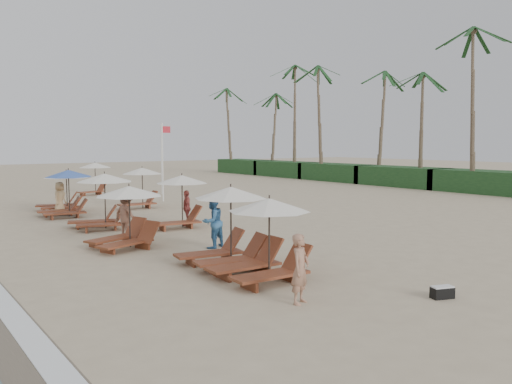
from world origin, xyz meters
TOP-DOWN VIEW (x-y plane):
  - ground at (0.00, 0.00)m, footprint 160.00×160.00m
  - shrub_hedge at (22.00, 14.50)m, footprint 3.20×53.00m
  - palm_row at (21.91, 15.40)m, footprint 7.00×52.00m
  - lounger_station_0 at (-5.29, -2.38)m, footprint 2.67×2.21m
  - lounger_station_1 at (-5.21, -0.43)m, footprint 2.66×2.24m
  - lounger_station_2 at (-6.61, 3.76)m, footprint 2.68×2.47m
  - lounger_station_3 at (-5.86, 8.15)m, footprint 2.68×2.42m
  - lounger_station_4 at (-6.04, 12.63)m, footprint 2.60×2.25m
  - lounger_station_5 at (-5.51, 14.88)m, footprint 2.74×2.51m
  - inland_station_0 at (-3.06, 6.40)m, footprint 2.78×2.24m
  - inland_station_1 at (-1.68, 13.64)m, footprint 2.76×2.24m
  - inland_station_2 at (-1.25, 22.45)m, footprint 2.61×2.24m
  - beachgoer_near at (-5.78, -4.53)m, footprint 0.69×0.59m
  - beachgoer_mid_a at (-4.13, 1.95)m, footprint 1.05×0.91m
  - beachgoer_mid_b at (-5.80, 5.49)m, footprint 1.01×1.30m
  - beachgoer_far_a at (-2.49, 6.81)m, footprint 0.74×0.98m
  - beachgoer_far_b at (-5.95, 13.74)m, footprint 0.95×0.93m
  - duffel_bag at (-2.85, -6.18)m, footprint 0.57×0.42m
  - flag_pole_near at (0.90, 15.99)m, footprint 0.59×0.08m
  - flag_pole_far at (2.91, 20.26)m, footprint 0.60×0.08m

SIDE VIEW (x-z plane):
  - ground at x=0.00m, z-range 0.00..0.00m
  - duffel_bag at x=-2.85m, z-range 0.00..0.29m
  - beachgoer_far_a at x=-2.49m, z-range 0.00..1.55m
  - beachgoer_near at x=-5.78m, z-range 0.00..1.59m
  - shrub_hedge at x=22.00m, z-range 0.00..1.60m
  - beachgoer_far_b at x=-5.95m, z-range 0.00..1.65m
  - beachgoer_mid_b at x=-5.80m, z-range 0.00..1.77m
  - beachgoer_mid_a at x=-4.13m, z-range 0.00..1.83m
  - lounger_station_0 at x=-5.29m, z-range -0.07..2.08m
  - lounger_station_5 at x=-5.51m, z-range -0.01..2.11m
  - lounger_station_2 at x=-6.61m, z-range 0.00..2.13m
  - lounger_station_1 at x=-5.21m, z-range -0.09..2.23m
  - lounger_station_4 at x=-6.04m, z-range -0.01..2.29m
  - lounger_station_3 at x=-5.86m, z-range 0.02..2.34m
  - inland_station_1 at x=-1.68m, z-range 0.22..2.44m
  - inland_station_0 at x=-3.06m, z-range 0.22..2.45m
  - inland_station_2 at x=-1.25m, z-range 0.33..2.56m
  - flag_pole_near at x=0.90m, z-range 0.25..5.06m
  - flag_pole_far at x=2.91m, z-range 0.25..5.19m
  - palm_row at x=21.91m, z-range 3.76..16.06m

